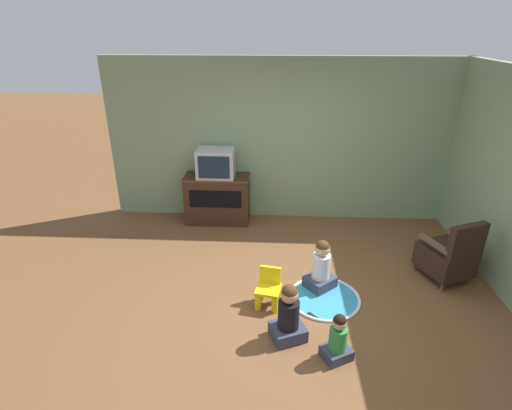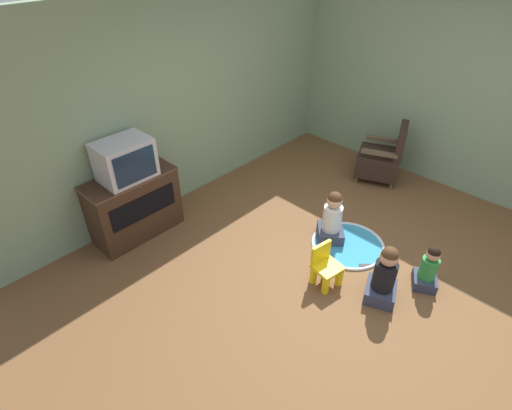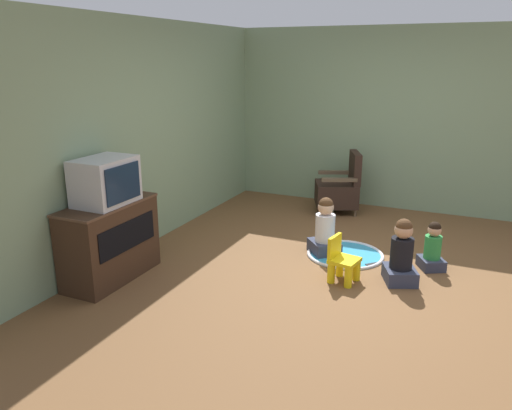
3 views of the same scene
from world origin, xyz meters
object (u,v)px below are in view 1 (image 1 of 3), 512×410
at_px(television, 216,163).
at_px(child_watching_left, 288,316).
at_px(remote_control, 313,316).
at_px(child_watching_right, 321,267).
at_px(black_armchair, 449,256).
at_px(tv_cabinet, 218,198).
at_px(yellow_kid_chair, 269,291).
at_px(child_watching_center, 338,340).

height_order(television, child_watching_left, television).
bearing_deg(remote_control, child_watching_left, 93.23).
xyz_separation_m(child_watching_left, child_watching_right, (0.42, 0.91, 0.00)).
relative_size(black_armchair, child_watching_left, 1.32).
relative_size(tv_cabinet, remote_control, 7.64).
xyz_separation_m(television, yellow_kid_chair, (0.90, -2.14, -0.83)).
relative_size(tv_cabinet, yellow_kid_chair, 2.28).
distance_m(television, child_watching_center, 3.43).
bearing_deg(television, child_watching_center, -61.56).
bearing_deg(yellow_kid_chair, television, 123.07).
bearing_deg(child_watching_right, television, 90.08).
relative_size(black_armchair, remote_control, 6.37).
xyz_separation_m(television, black_armchair, (3.17, -1.49, -0.68)).
xyz_separation_m(yellow_kid_chair, child_watching_center, (0.69, -0.79, 0.04)).
xyz_separation_m(child_watching_center, remote_control, (-0.18, 0.59, -0.22)).
xyz_separation_m(tv_cabinet, black_armchair, (3.17, -1.50, -0.07)).
height_order(child_watching_left, child_watching_right, child_watching_right).
bearing_deg(child_watching_center, yellow_kid_chair, 102.81).
xyz_separation_m(black_armchair, child_watching_left, (-2.05, -1.19, -0.05)).
bearing_deg(child_watching_center, television, 90.04).
xyz_separation_m(child_watching_left, remote_control, (0.29, 0.33, -0.28)).
xyz_separation_m(child_watching_center, child_watching_right, (-0.06, 1.16, 0.06)).
bearing_deg(television, tv_cabinet, 90.00).
distance_m(child_watching_right, remote_control, 0.65).
distance_m(yellow_kid_chair, child_watching_center, 1.05).
distance_m(yellow_kid_chair, remote_control, 0.58).
distance_m(child_watching_left, child_watching_center, 0.54).
relative_size(tv_cabinet, black_armchair, 1.20).
height_order(yellow_kid_chair, remote_control, yellow_kid_chair).
xyz_separation_m(tv_cabinet, child_watching_left, (1.11, -2.69, -0.12)).
height_order(black_armchair, child_watching_center, black_armchair).
distance_m(television, child_watching_right, 2.45).
xyz_separation_m(tv_cabinet, child_watching_right, (1.53, -1.78, -0.12)).
distance_m(television, yellow_kid_chair, 2.46).
xyz_separation_m(tv_cabinet, television, (0.00, -0.01, 0.61)).
bearing_deg(child_watching_center, child_watching_left, 123.48).
distance_m(black_armchair, yellow_kid_chair, 2.37).
distance_m(tv_cabinet, television, 0.61).
bearing_deg(remote_control, tv_cabinet, -14.76).
relative_size(yellow_kid_chair, child_watching_right, 0.69).
distance_m(tv_cabinet, yellow_kid_chair, 2.34).
xyz_separation_m(television, child_watching_left, (1.11, -2.68, -0.73)).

